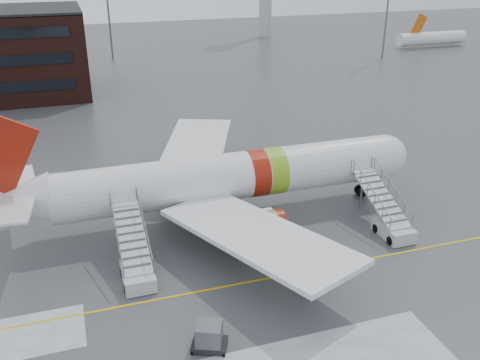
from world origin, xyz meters
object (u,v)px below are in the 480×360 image
object	(u,v)px
airliner	(221,179)
airstair_aft	(136,263)
pushback_tug	(310,270)
uld_container	(209,337)
airstair_fwd	(389,220)

from	to	relation	value
airliner	airstair_aft	bearing A→B (deg)	-140.35
pushback_tug	uld_container	xyz separation A→B (m)	(-8.12, -4.33, 0.06)
pushback_tug	uld_container	distance (m)	9.21
uld_container	airstair_fwd	bearing A→B (deg)	26.36
airliner	uld_container	distance (m)	15.84
airliner	airstair_fwd	xyz separation A→B (m)	(11.58, -6.54, -2.35)
pushback_tug	uld_container	world-z (taller)	uld_container
airliner	pushback_tug	bearing A→B (deg)	-73.59
airstair_aft	pushback_tug	distance (m)	11.64
airstair_aft	airliner	bearing A→B (deg)	39.65
airstair_fwd	pushback_tug	xyz separation A→B (m)	(-8.50, -3.91, -0.39)
airstair_fwd	airstair_aft	size ratio (longest dim) A/B	1.00
airliner	airstair_fwd	distance (m)	13.50
airstair_fwd	airstair_aft	bearing A→B (deg)	180.00
airstair_aft	pushback_tug	size ratio (longest dim) A/B	2.56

